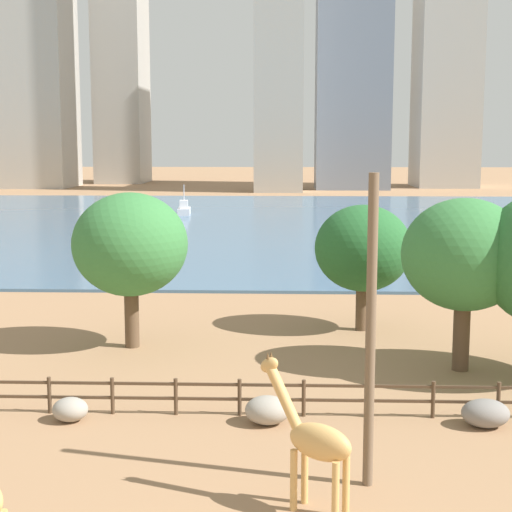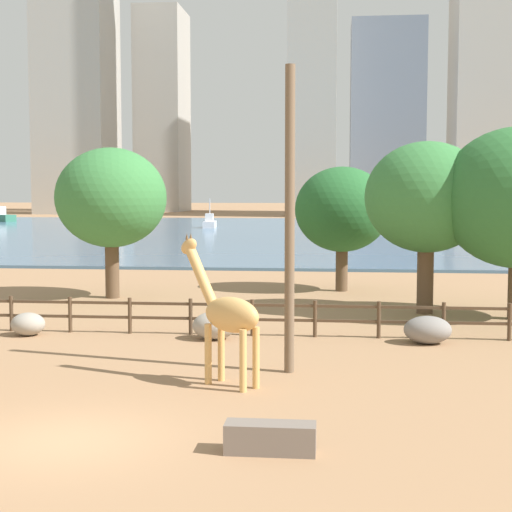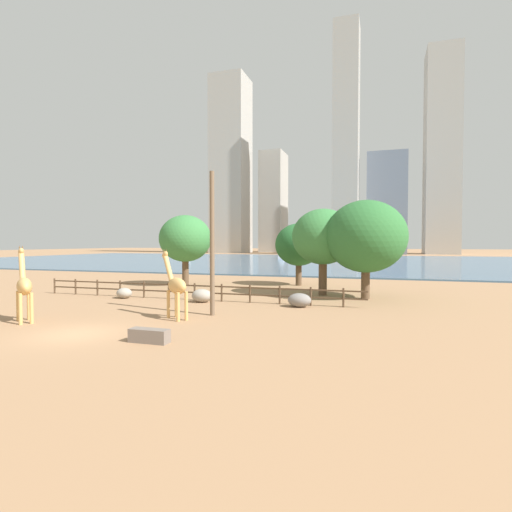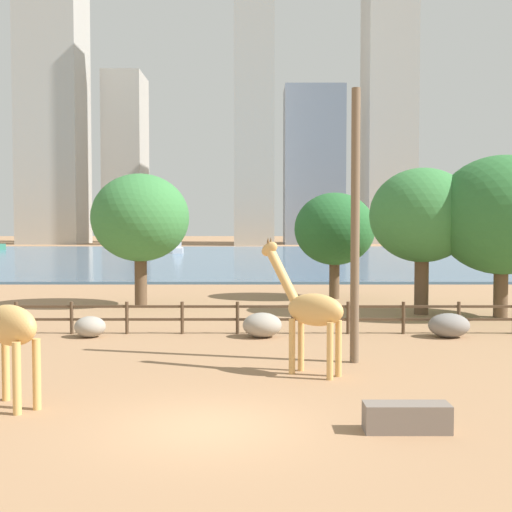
{
  "view_description": "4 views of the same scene",
  "coord_description": "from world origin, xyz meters",
  "px_view_note": "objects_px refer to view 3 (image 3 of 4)",
  "views": [
    {
      "loc": [
        1.86,
        -14.12,
        9.44
      ],
      "look_at": [
        0.46,
        24.36,
        3.8
      ],
      "focal_mm": 55.0,
      "sensor_mm": 36.0,
      "label": 1
    },
    {
      "loc": [
        5.53,
        -15.34,
        5.2
      ],
      "look_at": [
        0.87,
        29.62,
        1.34
      ],
      "focal_mm": 55.0,
      "sensor_mm": 36.0,
      "label": 2
    },
    {
      "loc": [
        13.95,
        -15.37,
        4.37
      ],
      "look_at": [
        0.49,
        26.93,
        2.89
      ],
      "focal_mm": 28.0,
      "sensor_mm": 36.0,
      "label": 3
    },
    {
      "loc": [
        1.08,
        -13.59,
        4.31
      ],
      "look_at": [
        0.98,
        36.25,
        2.03
      ],
      "focal_mm": 45.0,
      "sensor_mm": 36.0,
      "label": 4
    }
  ],
  "objects_px": {
    "boulder_small": "(202,296)",
    "boat_ferry": "(282,256)",
    "tree_right_tall": "(366,237)",
    "giraffe_tall": "(176,286)",
    "boulder_near_fence": "(124,293)",
    "feeding_trough": "(149,336)",
    "tree_center_broad": "(323,237)",
    "utility_pole": "(212,244)",
    "giraffe_companion": "(24,286)",
    "tree_left_small": "(185,239)",
    "boat_sailboat": "(188,253)",
    "boulder_by_pole": "(299,300)",
    "tree_left_large": "(299,245)"
  },
  "relations": [
    {
      "from": "giraffe_tall",
      "to": "boat_sailboat",
      "type": "bearing_deg",
      "value": -27.73
    },
    {
      "from": "giraffe_tall",
      "to": "tree_left_large",
      "type": "relative_size",
      "value": 0.63
    },
    {
      "from": "boulder_by_pole",
      "to": "giraffe_tall",
      "type": "bearing_deg",
      "value": -133.51
    },
    {
      "from": "tree_center_broad",
      "to": "tree_left_small",
      "type": "distance_m",
      "value": 14.74
    },
    {
      "from": "boulder_by_pole",
      "to": "tree_left_large",
      "type": "bearing_deg",
      "value": 101.77
    },
    {
      "from": "giraffe_companion",
      "to": "feeding_trough",
      "type": "relative_size",
      "value": 2.34
    },
    {
      "from": "giraffe_tall",
      "to": "tree_right_tall",
      "type": "xyz_separation_m",
      "value": [
        10.04,
        11.75,
        2.93
      ]
    },
    {
      "from": "utility_pole",
      "to": "boat_sailboat",
      "type": "distance_m",
      "value": 108.21
    },
    {
      "from": "boat_sailboat",
      "to": "boulder_small",
      "type": "bearing_deg",
      "value": -27.28
    },
    {
      "from": "tree_center_broad",
      "to": "utility_pole",
      "type": "bearing_deg",
      "value": -114.1
    },
    {
      "from": "giraffe_companion",
      "to": "boulder_by_pole",
      "type": "bearing_deg",
      "value": -107.5
    },
    {
      "from": "giraffe_tall",
      "to": "feeding_trough",
      "type": "bearing_deg",
      "value": 142.33
    },
    {
      "from": "tree_center_broad",
      "to": "tree_left_small",
      "type": "relative_size",
      "value": 1.0
    },
    {
      "from": "boulder_near_fence",
      "to": "tree_right_tall",
      "type": "bearing_deg",
      "value": 16.77
    },
    {
      "from": "feeding_trough",
      "to": "tree_center_broad",
      "type": "relative_size",
      "value": 0.25
    },
    {
      "from": "tree_right_tall",
      "to": "boulder_small",
      "type": "bearing_deg",
      "value": -154.28
    },
    {
      "from": "giraffe_companion",
      "to": "tree_right_tall",
      "type": "xyz_separation_m",
      "value": [
        17.58,
        15.06,
        2.86
      ]
    },
    {
      "from": "tree_right_tall",
      "to": "tree_left_small",
      "type": "xyz_separation_m",
      "value": [
        -17.86,
        4.33,
        -0.08
      ]
    },
    {
      "from": "feeding_trough",
      "to": "utility_pole",
      "type": "bearing_deg",
      "value": 90.4
    },
    {
      "from": "utility_pole",
      "to": "boulder_by_pole",
      "type": "height_order",
      "value": "utility_pole"
    },
    {
      "from": "tree_right_tall",
      "to": "boulder_by_pole",
      "type": "bearing_deg",
      "value": -126.74
    },
    {
      "from": "boat_sailboat",
      "to": "tree_right_tall",
      "type": "bearing_deg",
      "value": -20.31
    },
    {
      "from": "utility_pole",
      "to": "tree_left_small",
      "type": "relative_size",
      "value": 1.2
    },
    {
      "from": "tree_center_broad",
      "to": "boulder_by_pole",
      "type": "bearing_deg",
      "value": -95.4
    },
    {
      "from": "tree_right_tall",
      "to": "boat_sailboat",
      "type": "xyz_separation_m",
      "value": [
        -59.32,
        85.38,
        -3.86
      ]
    },
    {
      "from": "boat_sailboat",
      "to": "boulder_near_fence",
      "type": "bearing_deg",
      "value": -30.68
    },
    {
      "from": "feeding_trough",
      "to": "tree_center_broad",
      "type": "height_order",
      "value": "tree_center_broad"
    },
    {
      "from": "tree_center_broad",
      "to": "tree_left_small",
      "type": "xyz_separation_m",
      "value": [
        -14.38,
        3.2,
        -0.07
      ]
    },
    {
      "from": "giraffe_companion",
      "to": "boulder_near_fence",
      "type": "xyz_separation_m",
      "value": [
        -0.51,
        9.61,
        -1.58
      ]
    },
    {
      "from": "boulder_by_pole",
      "to": "boat_ferry",
      "type": "bearing_deg",
      "value": 104.8
    },
    {
      "from": "utility_pole",
      "to": "boulder_near_fence",
      "type": "relative_size",
      "value": 7.11
    },
    {
      "from": "boulder_near_fence",
      "to": "giraffe_companion",
      "type": "bearing_deg",
      "value": -86.96
    },
    {
      "from": "giraffe_tall",
      "to": "boat_sailboat",
      "type": "distance_m",
      "value": 108.91
    },
    {
      "from": "giraffe_tall",
      "to": "boat_ferry",
      "type": "bearing_deg",
      "value": -45.01
    },
    {
      "from": "boulder_small",
      "to": "boat_ferry",
      "type": "height_order",
      "value": "boat_ferry"
    },
    {
      "from": "utility_pole",
      "to": "boat_ferry",
      "type": "bearing_deg",
      "value": 100.91
    },
    {
      "from": "giraffe_tall",
      "to": "tree_right_tall",
      "type": "height_order",
      "value": "tree_right_tall"
    },
    {
      "from": "tree_center_broad",
      "to": "tree_left_small",
      "type": "bearing_deg",
      "value": 167.44
    },
    {
      "from": "tree_left_large",
      "to": "tree_center_broad",
      "type": "distance_m",
      "value": 7.74
    },
    {
      "from": "feeding_trough",
      "to": "boat_ferry",
      "type": "height_order",
      "value": "boat_ferry"
    },
    {
      "from": "tree_left_small",
      "to": "boulder_small",
      "type": "bearing_deg",
      "value": -56.52
    },
    {
      "from": "feeding_trough",
      "to": "boat_ferry",
      "type": "relative_size",
      "value": 0.42
    },
    {
      "from": "boulder_near_fence",
      "to": "feeding_trough",
      "type": "bearing_deg",
      "value": -50.07
    },
    {
      "from": "boat_ferry",
      "to": "tree_center_broad",
      "type": "bearing_deg",
      "value": -168.04
    },
    {
      "from": "utility_pole",
      "to": "tree_center_broad",
      "type": "distance_m",
      "value": 12.29
    },
    {
      "from": "giraffe_tall",
      "to": "boat_ferry",
      "type": "height_order",
      "value": "same"
    },
    {
      "from": "giraffe_tall",
      "to": "boulder_small",
      "type": "xyz_separation_m",
      "value": [
        -1.34,
        6.27,
        -1.43
      ]
    },
    {
      "from": "tree_left_large",
      "to": "tree_center_broad",
      "type": "bearing_deg",
      "value": -63.49
    },
    {
      "from": "boulder_near_fence",
      "to": "utility_pole",
      "type": "bearing_deg",
      "value": -25.81
    },
    {
      "from": "utility_pole",
      "to": "feeding_trough",
      "type": "height_order",
      "value": "utility_pole"
    }
  ]
}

